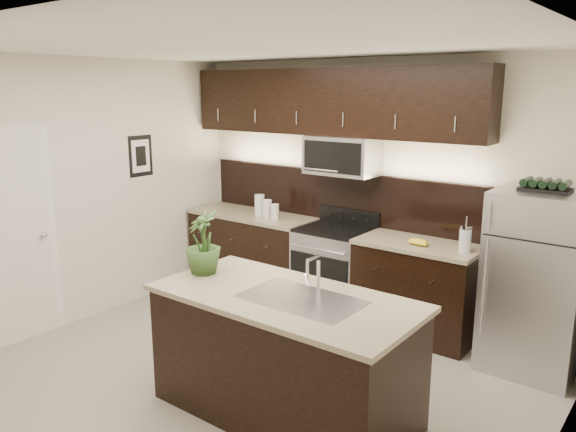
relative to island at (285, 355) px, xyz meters
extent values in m
plane|color=gray|center=(-0.54, 0.21, -0.47)|extent=(4.50, 4.50, 0.00)
cube|color=beige|center=(-0.54, 2.21, 0.88)|extent=(4.50, 0.02, 2.70)
cube|color=beige|center=(-2.79, 0.21, 0.88)|extent=(0.02, 4.00, 2.70)
cube|color=beige|center=(1.71, 0.21, 0.88)|extent=(0.02, 4.00, 2.70)
cube|color=white|center=(-0.54, 0.21, 2.23)|extent=(4.50, 4.00, 0.02)
cube|color=silver|center=(-2.77, -0.59, 0.54)|extent=(0.04, 0.80, 2.02)
sphere|color=silver|center=(-2.74, -0.27, 0.53)|extent=(0.06, 0.06, 0.06)
cube|color=black|center=(-2.78, 0.96, 1.18)|extent=(0.01, 0.32, 0.46)
cube|color=white|center=(-2.78, 0.96, 1.18)|extent=(0.00, 0.24, 0.36)
cube|color=black|center=(-1.96, 1.90, -0.02)|extent=(1.57, 0.62, 0.90)
cube|color=black|center=(0.17, 1.90, -0.02)|extent=(1.16, 0.62, 0.90)
cube|color=#B2B2B7|center=(-0.79, 1.90, -0.02)|extent=(0.76, 0.62, 0.90)
cube|color=black|center=(-0.79, 1.90, 0.44)|extent=(0.76, 0.60, 0.03)
cube|color=#BEB48E|center=(-1.96, 1.90, 0.45)|extent=(1.59, 0.65, 0.04)
cube|color=#BEB48E|center=(0.17, 1.90, 0.45)|extent=(1.18, 0.65, 0.04)
cube|color=black|center=(-1.00, 2.20, 0.75)|extent=(3.49, 0.02, 0.56)
cube|color=#B2B2B7|center=(-0.79, 2.01, 1.23)|extent=(0.76, 0.40, 0.40)
cube|color=black|center=(-1.00, 2.05, 1.78)|extent=(3.49, 0.33, 0.70)
cube|color=black|center=(0.00, 0.00, -0.02)|extent=(1.90, 0.90, 0.90)
cube|color=#BEB48E|center=(0.00, 0.00, 0.45)|extent=(1.96, 0.96, 0.04)
cube|color=silver|center=(0.15, 0.00, 0.47)|extent=(0.84, 0.50, 0.01)
cylinder|color=silver|center=(0.15, 0.21, 0.59)|extent=(0.03, 0.03, 0.24)
cylinder|color=silver|center=(0.15, 0.14, 0.74)|extent=(0.02, 0.14, 0.02)
cylinder|color=silver|center=(0.15, 0.07, 0.69)|extent=(0.02, 0.02, 0.10)
cube|color=#B2B2B7|center=(1.26, 1.84, 0.31)|extent=(0.76, 0.68, 1.57)
cube|color=black|center=(1.26, 1.84, 1.11)|extent=(0.39, 0.24, 0.03)
cylinder|color=black|center=(1.11, 1.84, 1.16)|extent=(0.06, 0.22, 0.06)
cylinder|color=black|center=(1.18, 1.84, 1.16)|extent=(0.06, 0.22, 0.06)
cylinder|color=black|center=(1.26, 1.84, 1.16)|extent=(0.06, 0.22, 0.06)
cylinder|color=black|center=(1.33, 1.84, 1.16)|extent=(0.06, 0.22, 0.06)
cylinder|color=black|center=(1.41, 1.84, 1.16)|extent=(0.06, 0.22, 0.06)
imported|color=#2D4C1E|center=(-0.82, 0.00, 0.72)|extent=(0.38, 0.38, 0.51)
cylinder|color=silver|center=(-1.80, 1.85, 0.59)|extent=(0.11, 0.11, 0.25)
cylinder|color=silver|center=(-1.67, 1.83, 0.57)|extent=(0.10, 0.10, 0.21)
cylinder|color=silver|center=(-1.54, 1.80, 0.56)|extent=(0.09, 0.09, 0.18)
cylinder|color=silver|center=(0.63, 1.85, 0.57)|extent=(0.11, 0.11, 0.21)
cylinder|color=silver|center=(0.63, 1.85, 0.69)|extent=(0.11, 0.11, 0.02)
cylinder|color=silver|center=(0.63, 1.85, 0.75)|extent=(0.01, 0.01, 0.09)
ellipsoid|color=yellow|center=(0.15, 1.82, 0.50)|extent=(0.21, 0.17, 0.06)
camera|label=1|loc=(2.33, -3.00, 1.91)|focal=35.00mm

